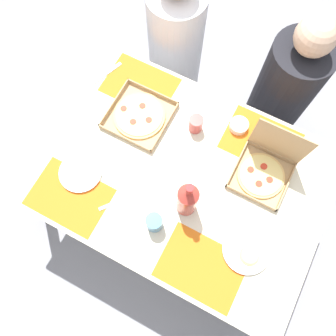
% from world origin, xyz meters
% --- Properties ---
extents(ground_plane, '(6.00, 6.00, 0.00)m').
position_xyz_m(ground_plane, '(0.00, 0.00, 0.00)').
color(ground_plane, gray).
extents(dining_table, '(1.51, 0.97, 0.76)m').
position_xyz_m(dining_table, '(0.00, 0.00, 0.65)').
color(dining_table, '#3F3328').
rests_on(dining_table, ground_plane).
extents(placemat_near_left, '(0.36, 0.26, 0.00)m').
position_xyz_m(placemat_near_left, '(-0.34, -0.34, 0.76)').
color(placemat_near_left, orange).
rests_on(placemat_near_left, dining_table).
extents(placemat_near_right, '(0.36, 0.26, 0.00)m').
position_xyz_m(placemat_near_right, '(0.34, -0.34, 0.76)').
color(placemat_near_right, orange).
rests_on(placemat_near_right, dining_table).
extents(placemat_far_left, '(0.36, 0.26, 0.00)m').
position_xyz_m(placemat_far_left, '(-0.34, 0.34, 0.76)').
color(placemat_far_left, orange).
rests_on(placemat_far_left, dining_table).
extents(placemat_far_right, '(0.36, 0.26, 0.00)m').
position_xyz_m(placemat_far_right, '(0.34, 0.34, 0.76)').
color(placemat_far_right, orange).
rests_on(placemat_far_right, dining_table).
extents(pizza_box_edge_far, '(0.30, 0.30, 0.04)m').
position_xyz_m(pizza_box_edge_far, '(-0.25, 0.18, 0.77)').
color(pizza_box_edge_far, tan).
rests_on(pizza_box_edge_far, dining_table).
extents(pizza_box_corner_left, '(0.25, 0.26, 0.29)m').
position_xyz_m(pizza_box_corner_left, '(0.41, 0.19, 0.81)').
color(pizza_box_corner_left, tan).
rests_on(pizza_box_corner_left, dining_table).
extents(plate_far_left, '(0.21, 0.21, 0.03)m').
position_xyz_m(plate_far_left, '(0.48, -0.18, 0.77)').
color(plate_far_left, white).
rests_on(plate_far_left, dining_table).
extents(plate_far_right, '(0.20, 0.20, 0.02)m').
position_xyz_m(plate_far_right, '(-0.36, -0.21, 0.77)').
color(plate_far_right, white).
rests_on(plate_far_right, dining_table).
extents(soda_bottle, '(0.09, 0.09, 0.32)m').
position_xyz_m(soda_bottle, '(0.16, -0.13, 0.89)').
color(soda_bottle, '#B2382D').
rests_on(soda_bottle, dining_table).
extents(cup_dark, '(0.07, 0.07, 0.09)m').
position_xyz_m(cup_dark, '(0.02, 0.25, 0.81)').
color(cup_dark, '#BF4742').
rests_on(cup_dark, dining_table).
extents(cup_spare, '(0.07, 0.07, 0.10)m').
position_xyz_m(cup_spare, '(0.07, -0.27, 0.81)').
color(cup_spare, teal).
rests_on(cup_spare, dining_table).
extents(condiment_bowl, '(0.09, 0.09, 0.04)m').
position_xyz_m(condiment_bowl, '(0.21, 0.35, 0.78)').
color(condiment_bowl, white).
rests_on(condiment_bowl, dining_table).
extents(fork_by_far_left, '(0.13, 0.16, 0.00)m').
position_xyz_m(fork_by_far_left, '(-0.13, -0.25, 0.76)').
color(fork_by_far_left, '#B7B7BC').
rests_on(fork_by_far_left, dining_table).
extents(knife_by_near_left, '(0.09, 0.20, 0.00)m').
position_xyz_m(knife_by_near_left, '(-0.53, 0.31, 0.76)').
color(knife_by_near_left, '#B7B7BC').
rests_on(knife_by_near_left, dining_table).
extents(diner_left_seat, '(0.32, 0.32, 1.19)m').
position_xyz_m(diner_left_seat, '(-0.34, 0.75, 0.53)').
color(diner_left_seat, white).
rests_on(diner_left_seat, ground_plane).
extents(diner_right_seat, '(0.32, 0.32, 1.17)m').
position_xyz_m(diner_right_seat, '(0.34, 0.75, 0.53)').
color(diner_right_seat, black).
rests_on(diner_right_seat, ground_plane).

